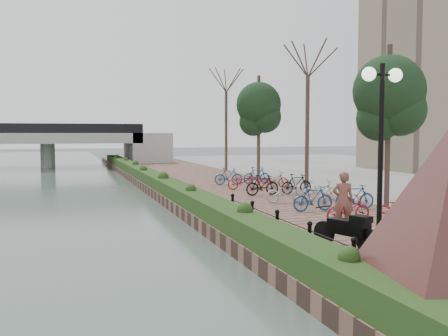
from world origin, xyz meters
name	(u,v)px	position (x,y,z in m)	size (l,w,h in m)	color
ground	(317,321)	(0.00, 0.00, 0.00)	(220.00, 220.00, 0.00)	#59595B
promenade	(227,193)	(4.00, 17.50, 0.25)	(8.00, 75.00, 0.50)	brown
hedge	(157,180)	(0.60, 20.00, 0.80)	(1.10, 56.00, 0.60)	#1F3A15
chain_fence	(330,247)	(1.40, 2.00, 0.85)	(0.10, 14.10, 0.70)	black
lamppost	(381,119)	(2.49, 1.68, 3.81)	(1.02, 0.32, 4.56)	black
motorcycle	(345,229)	(2.40, 2.98, 1.04)	(0.54, 1.71, 1.07)	black
pedestrian	(343,200)	(3.82, 5.43, 1.40)	(0.66, 0.43, 1.80)	brown
bicycle_parking	(319,194)	(5.50, 10.06, 0.97)	(2.40, 19.89, 1.00)	#ABAAAF
street_trees	(340,129)	(8.00, 12.68, 3.69)	(3.20, 37.12, 6.80)	#33241E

